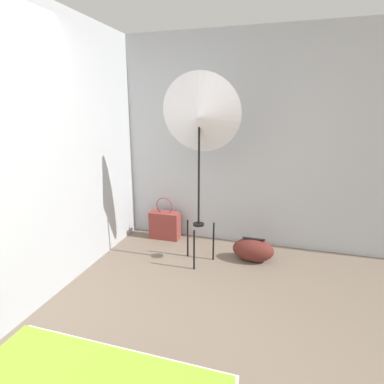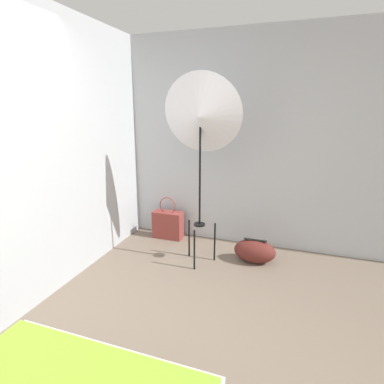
{
  "view_description": "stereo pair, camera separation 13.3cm",
  "coord_description": "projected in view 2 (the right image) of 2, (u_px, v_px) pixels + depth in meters",
  "views": [
    {
      "loc": [
        0.71,
        -1.19,
        1.71
      ],
      "look_at": [
        -0.09,
        1.58,
        0.9
      ],
      "focal_mm": 28.0,
      "sensor_mm": 36.0,
      "label": 1
    },
    {
      "loc": [
        0.84,
        -1.15,
        1.71
      ],
      "look_at": [
        -0.09,
        1.58,
        0.9
      ],
      "focal_mm": 28.0,
      "sensor_mm": 36.0,
      "label": 2
    }
  ],
  "objects": [
    {
      "name": "wall_side_left",
      "position": [
        51.0,
        155.0,
        2.72
      ],
      "size": [
        0.05,
        8.0,
        2.6
      ],
      "color": "#B7BCC1",
      "rests_on": "ground_plane"
    },
    {
      "name": "duffel_bag",
      "position": [
        255.0,
        251.0,
        3.42
      ],
      "size": [
        0.47,
        0.27,
        0.28
      ],
      "color": "#5B231E",
      "rests_on": "ground_plane"
    },
    {
      "name": "wall_back",
      "position": [
        224.0,
        142.0,
        3.73
      ],
      "size": [
        8.0,
        0.05,
        2.6
      ],
      "color": "#B7BCC1",
      "rests_on": "ground_plane"
    },
    {
      "name": "tote_bag",
      "position": [
        168.0,
        224.0,
        4.06
      ],
      "size": [
        0.4,
        0.17,
        0.58
      ],
      "color": "brown",
      "rests_on": "ground_plane"
    },
    {
      "name": "photo_umbrella",
      "position": [
        200.0,
        117.0,
        3.03
      ],
      "size": [
        0.84,
        0.37,
        2.07
      ],
      "color": "black",
      "rests_on": "ground_plane"
    }
  ]
}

